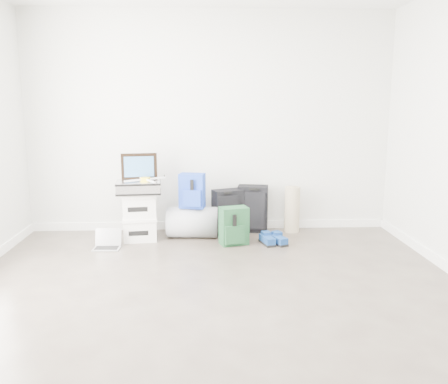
{
  "coord_description": "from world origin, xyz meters",
  "views": [
    {
      "loc": [
        -0.1,
        -3.4,
        1.61
      ],
      "look_at": [
        0.15,
        1.9,
        0.59
      ],
      "focal_mm": 38.0,
      "sensor_mm": 36.0,
      "label": 1
    }
  ],
  "objects_px": {
    "large_suitcase": "(228,212)",
    "boxes_stack": "(140,217)",
    "duffel_bag": "(193,222)",
    "carry_on": "(253,209)",
    "briefcase": "(139,187)",
    "laptop": "(107,244)"
  },
  "relations": [
    {
      "from": "boxes_stack",
      "to": "duffel_bag",
      "type": "height_order",
      "value": "boxes_stack"
    },
    {
      "from": "duffel_bag",
      "to": "large_suitcase",
      "type": "xyz_separation_m",
      "value": [
        0.43,
        0.14,
        0.09
      ]
    },
    {
      "from": "laptop",
      "to": "briefcase",
      "type": "bearing_deg",
      "value": 44.95
    },
    {
      "from": "boxes_stack",
      "to": "laptop",
      "type": "height_order",
      "value": "boxes_stack"
    },
    {
      "from": "briefcase",
      "to": "carry_on",
      "type": "relative_size",
      "value": 0.86
    },
    {
      "from": "large_suitcase",
      "to": "carry_on",
      "type": "xyz_separation_m",
      "value": [
        0.32,
        0.09,
        0.02
      ]
    },
    {
      "from": "duffel_bag",
      "to": "large_suitcase",
      "type": "bearing_deg",
      "value": 23.23
    },
    {
      "from": "carry_on",
      "to": "briefcase",
      "type": "bearing_deg",
      "value": -157.26
    },
    {
      "from": "boxes_stack",
      "to": "carry_on",
      "type": "xyz_separation_m",
      "value": [
        1.37,
        0.32,
        0.01
      ]
    },
    {
      "from": "duffel_bag",
      "to": "large_suitcase",
      "type": "distance_m",
      "value": 0.46
    },
    {
      "from": "large_suitcase",
      "to": "carry_on",
      "type": "bearing_deg",
      "value": -4.91
    },
    {
      "from": "boxes_stack",
      "to": "laptop",
      "type": "distance_m",
      "value": 0.5
    },
    {
      "from": "boxes_stack",
      "to": "duffel_bag",
      "type": "bearing_deg",
      "value": 0.99
    },
    {
      "from": "briefcase",
      "to": "large_suitcase",
      "type": "bearing_deg",
      "value": 7.3
    },
    {
      "from": "boxes_stack",
      "to": "large_suitcase",
      "type": "bearing_deg",
      "value": 5.38
    },
    {
      "from": "carry_on",
      "to": "laptop",
      "type": "xyz_separation_m",
      "value": [
        -1.69,
        -0.62,
        -0.24
      ]
    },
    {
      "from": "duffel_bag",
      "to": "large_suitcase",
      "type": "relative_size",
      "value": 1.09
    },
    {
      "from": "large_suitcase",
      "to": "boxes_stack",
      "type": "bearing_deg",
      "value": 172.19
    },
    {
      "from": "briefcase",
      "to": "carry_on",
      "type": "bearing_deg",
      "value": 7.99
    },
    {
      "from": "boxes_stack",
      "to": "laptop",
      "type": "xyz_separation_m",
      "value": [
        -0.33,
        -0.3,
        -0.23
      ]
    },
    {
      "from": "boxes_stack",
      "to": "briefcase",
      "type": "relative_size",
      "value": 1.13
    },
    {
      "from": "duffel_bag",
      "to": "carry_on",
      "type": "xyz_separation_m",
      "value": [
        0.75,
        0.23,
        0.11
      ]
    }
  ]
}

